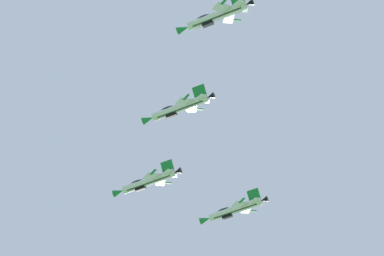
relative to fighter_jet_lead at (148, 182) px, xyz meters
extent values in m
cylinder|color=silver|center=(0.19, -0.20, 0.00)|extent=(9.42, 9.94, 1.70)
cube|color=#2D3338|center=(0.41, -0.01, -0.37)|extent=(7.88, 8.32, 1.21)
cone|color=#197A38|center=(-4.68, 5.03, 0.00)|extent=(2.78, 2.82, 1.56)
cone|color=black|center=(4.80, -5.14, 0.00)|extent=(2.09, 2.10, 1.36)
ellipsoid|color=#192333|center=(-1.89, 1.46, 0.50)|extent=(3.31, 3.39, 1.54)
cube|color=black|center=(-0.91, 1.72, -0.64)|extent=(2.51, 2.55, 1.34)
cube|color=silver|center=(-0.10, -2.82, -1.68)|extent=(3.80, 2.72, 2.75)
cube|color=#197A38|center=(-0.55, -4.77, -2.98)|extent=(0.98, 1.69, 0.53)
cube|color=silver|center=(2.91, -0.02, 1.54)|extent=(2.91, 3.86, 2.75)
cube|color=#197A38|center=(4.88, 0.28, 2.84)|extent=(1.70, 1.08, 0.53)
cube|color=silver|center=(2.79, -4.75, -0.94)|extent=(2.32, 2.24, 1.48)
cube|color=silver|center=(4.55, -3.12, 0.94)|extent=(2.31, 2.38, 1.48)
cube|color=#197A38|center=(2.65, -4.48, 1.42)|extent=(3.06, 3.10, 2.17)
cylinder|color=silver|center=(-0.95, -19.47, 0.35)|extent=(9.42, 9.94, 1.70)
cube|color=#2D3338|center=(-0.72, -19.26, 0.00)|extent=(7.85, 8.28, 1.27)
cone|color=#197A38|center=(-5.82, -14.24, 0.35)|extent=(2.78, 2.82, 1.56)
cone|color=black|center=(3.65, -24.41, 0.35)|extent=(2.09, 2.10, 1.36)
ellipsoid|color=#192333|center=(-3.06, -17.83, 0.82)|extent=(3.32, 3.40, 1.55)
cube|color=black|center=(-2.02, -17.52, -0.25)|extent=(2.51, 2.55, 1.36)
cube|color=silver|center=(-1.14, -22.00, -1.48)|extent=(3.61, 2.67, 2.99)
cube|color=#197A38|center=(-1.52, -23.87, -2.90)|extent=(0.97, 1.69, 0.56)
cube|color=silver|center=(1.67, -19.38, 2.05)|extent=(2.85, 3.67, 2.99)
cube|color=#197A38|center=(3.56, -19.14, 3.47)|extent=(1.70, 1.06, 0.56)
cube|color=silver|center=(1.71, -23.97, -0.68)|extent=(2.22, 2.21, 1.60)
cube|color=silver|center=(3.35, -22.44, 1.38)|extent=(2.27, 2.29, 1.60)
cube|color=#197A38|center=(1.43, -23.82, 1.68)|extent=(3.17, 3.20, 2.05)
cylinder|color=silver|center=(20.63, -0.69, 0.68)|extent=(9.42, 9.94, 1.70)
cube|color=#2D3338|center=(20.83, -0.50, 0.31)|extent=(7.89, 8.33, 1.18)
cone|color=#197A38|center=(15.75, 4.54, 0.68)|extent=(2.78, 2.82, 1.56)
cone|color=black|center=(25.23, -5.62, 0.68)|extent=(2.09, 2.10, 1.36)
ellipsoid|color=#192333|center=(18.55, 0.99, 1.19)|extent=(3.31, 3.39, 1.54)
cube|color=black|center=(19.51, 1.22, 0.03)|extent=(2.51, 2.55, 1.33)
cube|color=silver|center=(20.30, -3.33, -0.95)|extent=(3.86, 2.74, 2.67)
cube|color=#197A38|center=(19.83, -5.30, -2.20)|extent=(0.98, 1.69, 0.53)
cube|color=silver|center=(23.37, -0.48, 2.17)|extent=(2.93, 3.92, 2.67)
cube|color=#197A38|center=(25.36, -0.15, 3.43)|extent=(1.70, 1.08, 0.53)
cube|color=silver|center=(23.21, -5.25, -0.23)|extent=(2.35, 2.25, 1.44)
cube|color=silver|center=(25.00, -3.58, 1.59)|extent=(2.33, 2.40, 1.44)
cube|color=#197A38|center=(23.11, -4.93, 2.13)|extent=(3.03, 3.07, 2.20)
cylinder|color=silver|center=(-2.43, -40.53, 1.49)|extent=(9.42, 9.94, 1.70)
cube|color=#2D3338|center=(-2.21, -40.32, 1.14)|extent=(7.87, 8.30, 1.24)
cone|color=#197A38|center=(-7.30, -35.30, 1.49)|extent=(2.78, 2.82, 1.56)
cone|color=black|center=(2.17, -45.47, 1.49)|extent=(2.09, 2.10, 1.36)
ellipsoid|color=#192333|center=(-4.53, -38.88, 1.98)|extent=(3.32, 3.40, 1.55)
cube|color=black|center=(-3.52, -38.59, 0.88)|extent=(2.51, 2.55, 1.35)
cube|color=silver|center=(-2.67, -43.10, -0.26)|extent=(3.71, 2.70, 2.87)
cube|color=#197A38|center=(-3.09, -45.01, -1.61)|extent=(0.98, 1.69, 0.54)
cube|color=silver|center=(0.24, -40.39, 3.12)|extent=(2.88, 3.77, 2.87)
cube|color=#197A38|center=(2.17, -40.11, 4.47)|extent=(1.70, 1.07, 0.54)
cube|color=silver|center=(0.20, -45.05, 0.51)|extent=(2.27, 2.23, 1.54)
cube|color=silver|center=(1.90, -43.47, 2.48)|extent=(2.29, 2.33, 1.54)
camera|label=1|loc=(-35.05, -101.39, -155.26)|focal=82.14mm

